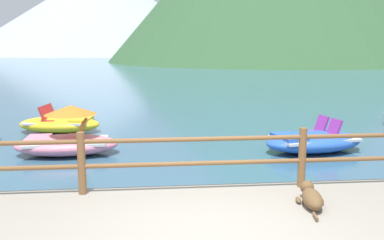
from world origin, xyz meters
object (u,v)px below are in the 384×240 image
at_px(pedal_boat_0, 314,141).
at_px(pedal_boat_5, 60,124).
at_px(dog_resting, 311,197).
at_px(pedal_boat_2, 67,139).

distance_m(pedal_boat_0, pedal_boat_5, 7.42).
bearing_deg(dog_resting, pedal_boat_5, 122.87).
bearing_deg(dog_resting, pedal_boat_0, 68.28).
distance_m(pedal_boat_2, pedal_boat_5, 2.88).
xyz_separation_m(dog_resting, pedal_boat_2, (-4.22, 4.85, -0.13)).
relative_size(dog_resting, pedal_boat_0, 0.39).
bearing_deg(pedal_boat_0, pedal_boat_5, 155.42).
relative_size(pedal_boat_0, pedal_boat_5, 1.06).
bearing_deg(dog_resting, pedal_boat_2, 131.05).
height_order(pedal_boat_0, pedal_boat_2, pedal_boat_2).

